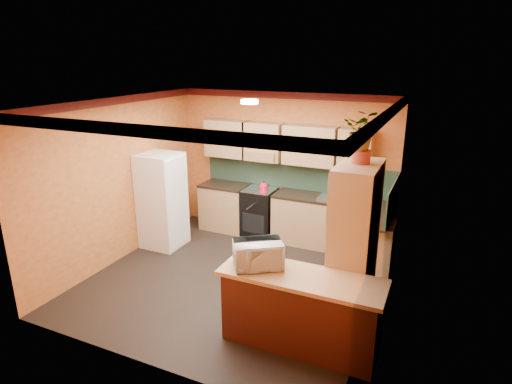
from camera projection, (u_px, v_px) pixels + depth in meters
room_shell at (242, 144)px, 6.23m from camera, size 4.24×4.24×2.72m
base_cabinets_back at (290, 217)px, 7.95m from camera, size 3.65×0.60×0.88m
countertop_back at (291, 194)px, 7.81m from camera, size 3.65×0.62×0.04m
stove at (260, 212)px, 8.19m from camera, size 0.58×0.58×0.91m
kettle at (264, 186)px, 7.94m from camera, size 0.20×0.20×0.18m
sink at (333, 198)px, 7.49m from camera, size 0.48×0.40×0.03m
base_cabinets_right at (367, 247)px, 6.72m from camera, size 0.60×0.80×0.88m
countertop_right at (369, 220)px, 6.58m from camera, size 0.62×0.80×0.04m
fridge at (162, 201)px, 7.61m from camera, size 0.68×0.66×1.70m
pantry at (353, 246)px, 5.31m from camera, size 0.48×0.90×2.10m
fern_pot at (361, 157)px, 5.01m from camera, size 0.22×0.22×0.16m
fern at (363, 130)px, 4.92m from camera, size 0.43×0.37×0.47m
breakfast_bar at (300, 313)px, 5.00m from camera, size 1.80×0.55×0.88m
bar_top at (301, 277)px, 4.86m from camera, size 1.90×0.65×0.05m
microwave at (258, 254)px, 5.01m from camera, size 0.68×0.63×0.31m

